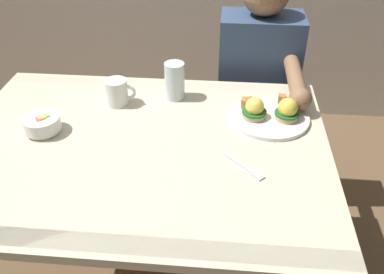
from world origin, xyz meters
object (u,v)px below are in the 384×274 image
at_px(fruit_bowl, 42,124).
at_px(water_glass_near, 175,83).
at_px(coffee_mug, 117,91).
at_px(fork, 246,168).
at_px(eggs_benedict_plate, 270,113).
at_px(dining_table, 142,170).
at_px(diner_person, 258,85).

relative_size(fruit_bowl, water_glass_near, 0.87).
relative_size(coffee_mug, fork, 0.91).
bearing_deg(eggs_benedict_plate, dining_table, -156.24).
xyz_separation_m(fruit_bowl, diner_person, (0.73, 0.56, -0.12)).
bearing_deg(dining_table, coffee_mug, 117.04).
xyz_separation_m(dining_table, eggs_benedict_plate, (0.42, 0.18, 0.13)).
distance_m(eggs_benedict_plate, coffee_mug, 0.55).
distance_m(dining_table, eggs_benedict_plate, 0.48).
distance_m(fork, water_glass_near, 0.47).
bearing_deg(eggs_benedict_plate, coffee_mug, 173.85).
distance_m(fruit_bowl, diner_person, 0.93).
relative_size(dining_table, diner_person, 1.05).
distance_m(dining_table, coffee_mug, 0.31).
height_order(fruit_bowl, coffee_mug, coffee_mug).
bearing_deg(dining_table, diner_person, 56.10).
distance_m(eggs_benedict_plate, diner_person, 0.43).
distance_m(fruit_bowl, coffee_mug, 0.29).
bearing_deg(diner_person, water_glass_near, -138.04).
bearing_deg(coffee_mug, fork, -35.83).
xyz_separation_m(fork, diner_person, (0.07, 0.69, -0.09)).
bearing_deg(fruit_bowl, water_glass_near, 33.13).
height_order(eggs_benedict_plate, fork, eggs_benedict_plate).
bearing_deg(water_glass_near, coffee_mug, -162.27).
height_order(coffee_mug, water_glass_near, water_glass_near).
height_order(coffee_mug, diner_person, diner_person).
distance_m(dining_table, water_glass_near, 0.36).
bearing_deg(fruit_bowl, coffee_mug, 44.36).
xyz_separation_m(water_glass_near, diner_person, (0.33, 0.29, -0.15)).
height_order(eggs_benedict_plate, fruit_bowl, eggs_benedict_plate).
bearing_deg(water_glass_near, fork, -56.83).
bearing_deg(fork, dining_table, 165.24).
relative_size(coffee_mug, water_glass_near, 0.80).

